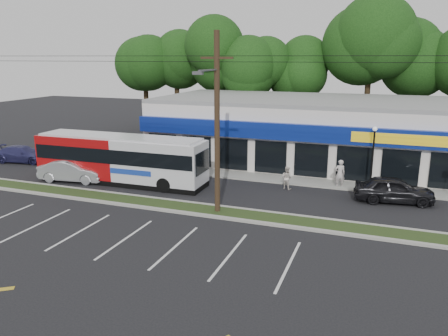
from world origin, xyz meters
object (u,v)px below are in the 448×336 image
at_px(pedestrian_a, 340,174).
at_px(pedestrian_b, 287,178).
at_px(car_silver, 73,171).
at_px(metrobus, 120,158).
at_px(car_blue, 23,154).
at_px(car_dark, 394,190).
at_px(lamp_post, 373,150).
at_px(utility_pole, 214,118).

bearing_deg(pedestrian_a, pedestrian_b, 4.26).
bearing_deg(car_silver, metrobus, -82.19).
bearing_deg(car_silver, car_blue, 58.20).
xyz_separation_m(car_dark, pedestrian_a, (-3.44, 2.00, 0.18)).
xyz_separation_m(lamp_post, car_silver, (-20.00, -5.30, -1.88)).
bearing_deg(utility_pole, pedestrian_a, 50.84).
height_order(car_dark, car_blue, car_dark).
bearing_deg(car_blue, lamp_post, -95.22).
distance_m(car_silver, pedestrian_b, 15.09).
bearing_deg(lamp_post, car_silver, -165.16).
bearing_deg(utility_pole, car_dark, 30.12).
relative_size(car_dark, pedestrian_b, 3.00).
relative_size(metrobus, car_dark, 2.67).
bearing_deg(pedestrian_b, car_dark, -166.59).
bearing_deg(lamp_post, utility_pole, -136.05).
relative_size(car_dark, pedestrian_a, 2.40).
bearing_deg(pedestrian_a, car_silver, -5.33).
xyz_separation_m(lamp_post, car_blue, (-27.87, -1.96, -1.98)).
distance_m(metrobus, pedestrian_a, 15.21).
relative_size(utility_pole, pedestrian_b, 32.14).
distance_m(utility_pole, car_dark, 12.03).
height_order(utility_pole, pedestrian_a, utility_pole).
relative_size(lamp_post, car_silver, 0.89).
relative_size(utility_pole, lamp_post, 11.76).
bearing_deg(utility_pole, metrobus, 157.16).
bearing_deg(utility_pole, car_blue, 163.30).
bearing_deg(pedestrian_b, metrobus, 29.38).
height_order(metrobus, pedestrian_b, metrobus).
distance_m(utility_pole, lamp_post, 11.67).
relative_size(car_dark, car_blue, 0.98).
bearing_deg(car_silver, pedestrian_a, -83.31).
height_order(car_silver, pedestrian_b, car_silver).
xyz_separation_m(lamp_post, pedestrian_b, (-5.31, -1.85, -1.89)).
height_order(car_dark, pedestrian_a, pedestrian_a).
xyz_separation_m(car_silver, pedestrian_a, (18.00, 5.00, 0.19)).
height_order(lamp_post, pedestrian_a, lamp_post).
xyz_separation_m(metrobus, car_dark, (18.10, 2.00, -0.98)).
bearing_deg(car_dark, lamp_post, 24.18).
bearing_deg(lamp_post, metrobus, -165.52).
bearing_deg(car_silver, lamp_post, -83.99).
relative_size(lamp_post, pedestrian_a, 2.18).
bearing_deg(pedestrian_b, utility_pole, 81.81).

